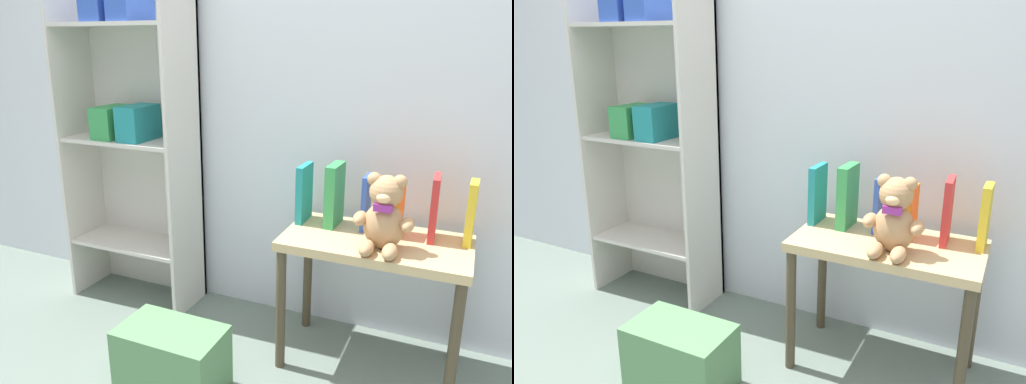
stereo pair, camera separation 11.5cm
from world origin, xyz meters
TOP-DOWN VIEW (x-y plane):
  - wall_back at (0.00, 1.26)m, footprint 4.80×0.06m
  - bookshelf_side at (-0.92, 1.10)m, footprint 0.65×0.30m
  - display_table at (0.32, 0.97)m, footprint 0.72×0.40m
  - teddy_bear at (0.36, 0.88)m, footprint 0.22×0.20m
  - book_standing_teal at (-0.01, 1.05)m, footprint 0.03×0.14m
  - book_standing_green at (0.12, 1.05)m, footprint 0.05×0.15m
  - book_standing_blue at (0.25, 1.06)m, footprint 0.02×0.10m
  - book_standing_orange at (0.38, 1.05)m, footprint 0.03×0.11m
  - book_standing_red at (0.51, 1.06)m, footprint 0.03×0.14m
  - book_standing_yellow at (0.65, 1.07)m, footprint 0.03×0.11m
  - storage_bin at (-0.34, 0.50)m, footprint 0.40×0.24m

SIDE VIEW (x-z plane):
  - storage_bin at x=-0.34m, z-range 0.00..0.26m
  - display_table at x=0.32m, z-range 0.19..0.76m
  - book_standing_orange at x=0.38m, z-range 0.56..0.77m
  - book_standing_blue at x=0.25m, z-range 0.56..0.79m
  - book_standing_yellow at x=0.65m, z-range 0.56..0.81m
  - book_standing_teal at x=-0.01m, z-range 0.56..0.81m
  - book_standing_red at x=0.51m, z-range 0.56..0.82m
  - book_standing_green at x=0.12m, z-range 0.56..0.82m
  - teddy_bear at x=0.36m, z-range 0.55..0.84m
  - bookshelf_side at x=-0.92m, z-range 0.10..1.78m
  - wall_back at x=0.00m, z-range 0.00..2.50m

